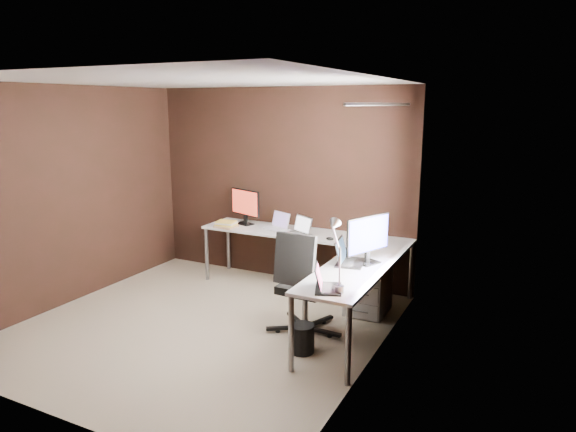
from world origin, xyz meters
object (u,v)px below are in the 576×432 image
(laptop_silver, at_px, (299,230))
(laptop_black_small, at_px, (325,284))
(laptop_black_big, at_px, (347,258))
(desk_lamp, at_px, (336,245))
(office_chair, at_px, (303,303))
(laptop_white, at_px, (278,225))
(monitor_right, at_px, (368,237))
(drawer_pedestal, at_px, (368,286))
(monitor_left, at_px, (245,205))
(wastebasket, at_px, (302,338))
(book_stack, at_px, (226,224))

(laptop_silver, distance_m, laptop_black_small, 1.92)
(laptop_black_big, height_order, desk_lamp, desk_lamp)
(laptop_silver, bearing_deg, desk_lamp, -26.03)
(desk_lamp, distance_m, office_chair, 1.10)
(laptop_white, distance_m, desk_lamp, 2.26)
(monitor_right, height_order, desk_lamp, desk_lamp)
(office_chair, bearing_deg, laptop_black_big, 33.50)
(monitor_right, bearing_deg, drawer_pedestal, 38.75)
(monitor_left, height_order, laptop_black_big, monitor_left)
(monitor_left, bearing_deg, laptop_black_small, -24.40)
(monitor_right, xyz_separation_m, laptop_silver, (-1.11, 0.76, -0.22))
(monitor_right, bearing_deg, laptop_black_small, -162.61)
(laptop_black_small, bearing_deg, monitor_left, 25.19)
(laptop_white, bearing_deg, laptop_black_big, -13.85)
(monitor_left, relative_size, desk_lamp, 0.82)
(wastebasket, bearing_deg, monitor_left, 134.32)
(laptop_silver, height_order, desk_lamp, desk_lamp)
(monitor_left, distance_m, desk_lamp, 2.63)
(office_chair, bearing_deg, laptop_white, 130.90)
(laptop_silver, relative_size, laptop_black_small, 1.05)
(monitor_right, xyz_separation_m, desk_lamp, (-0.02, -0.83, 0.12))
(laptop_white, xyz_separation_m, wastebasket, (1.07, -1.57, -0.64))
(laptop_black_small, relative_size, office_chair, 0.35)
(monitor_right, relative_size, office_chair, 0.51)
(laptop_white, relative_size, desk_lamp, 0.60)
(desk_lamp, bearing_deg, monitor_right, 89.12)
(laptop_black_big, xyz_separation_m, laptop_black_small, (0.09, -0.79, -0.01))
(book_stack, height_order, wastebasket, book_stack)
(drawer_pedestal, bearing_deg, laptop_white, 164.36)
(laptop_silver, distance_m, book_stack, 1.00)
(drawer_pedestal, height_order, office_chair, office_chair)
(desk_lamp, distance_m, wastebasket, 1.06)
(laptop_white, xyz_separation_m, laptop_black_big, (1.28, -0.96, 0.01))
(laptop_black_big, bearing_deg, drawer_pedestal, -13.84)
(laptop_white, xyz_separation_m, office_chair, (0.91, -1.18, -0.46))
(desk_lamp, height_order, wastebasket, desk_lamp)
(book_stack, bearing_deg, wastebasket, -38.26)
(monitor_right, bearing_deg, monitor_left, 88.42)
(laptop_silver, xyz_separation_m, laptop_black_small, (1.01, -1.63, -0.00))
(laptop_silver, relative_size, wastebasket, 1.46)
(desk_lamp, bearing_deg, drawer_pedestal, 95.57)
(laptop_silver, distance_m, office_chair, 1.28)
(laptop_silver, height_order, book_stack, laptop_silver)
(monitor_left, xyz_separation_m, office_chair, (1.42, -1.23, -0.67))
(drawer_pedestal, bearing_deg, laptop_silver, 165.37)
(monitor_left, xyz_separation_m, desk_lamp, (1.95, -1.76, 0.13))
(drawer_pedestal, distance_m, laptop_black_big, 0.77)
(wastebasket, bearing_deg, laptop_black_small, -31.83)
(laptop_silver, xyz_separation_m, book_stack, (-0.99, -0.10, -0.01))
(monitor_left, bearing_deg, office_chair, -21.64)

